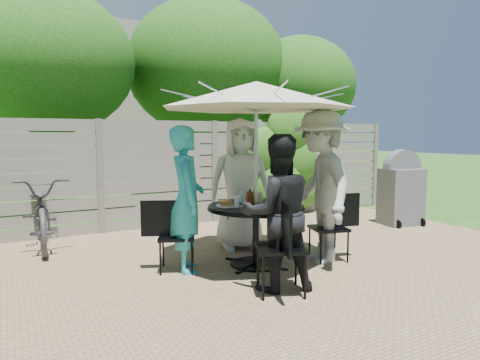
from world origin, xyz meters
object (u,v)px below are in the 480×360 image
person_left (187,199)px  syrup_jug (250,198)px  person_front (277,213)px  person_back (240,184)px  chair_right (329,241)px  glass_back (242,197)px  chair_back (238,227)px  plate_right (284,202)px  chair_front (281,266)px  glass_left (237,202)px  glass_front (271,202)px  person_right (321,187)px  plate_left (227,204)px  umbrella (256,95)px  chair_left (176,250)px  bbq_grill (401,191)px  patio_table (256,224)px  plate_back (249,199)px  plate_front (264,208)px  bicycle (42,211)px  plate_extra (278,207)px  coffee_cup (259,197)px

person_left → syrup_jug: bearing=-86.3°
person_front → person_back: bearing=-90.0°
chair_right → glass_back: bearing=-14.0°
chair_back → plate_right: chair_back is taller
chair_front → glass_back: 1.34m
glass_back → glass_left: (-0.25, -0.31, 0.00)m
person_front → glass_front: size_ratio=11.45×
person_right → plate_left: person_right is taller
umbrella → person_front: bearing=-105.6°
chair_left → bbq_grill: bearing=30.8°
syrup_jug → chair_right: bearing=-18.4°
chair_right → glass_front: 1.06m
patio_table → person_back: 0.92m
plate_left → glass_front: size_ratio=1.86×
umbrella → glass_front: 1.26m
chair_right → plate_back: size_ratio=3.31×
chair_back → plate_left: (-0.61, -0.83, 0.49)m
person_back → plate_left: bearing=-113.4°
chair_back → plate_front: chair_back is taller
umbrella → chair_right: size_ratio=3.27×
glass_front → bicycle: size_ratio=0.07×
patio_table → chair_front: chair_front is taller
chair_right → person_left: bearing=-0.4°
patio_table → bicycle: bearing=134.4°
umbrella → person_back: (0.22, 0.80, -1.14)m
glass_back → glass_front: 0.56m
person_back → chair_left: 1.43m
plate_left → bicycle: size_ratio=0.13×
chair_front → person_front: (0.04, 0.13, 0.51)m
chair_right → plate_front: size_ratio=3.31×
chair_back → chair_left: size_ratio=1.11×
person_left → glass_left: 0.58m
glass_left → person_left: bearing=154.0°
glass_back → chair_right: bearing=-29.2°
glass_back → bicycle: bicycle is taller
umbrella → plate_back: size_ratio=10.83×
person_right → plate_extra: size_ratio=7.95×
chair_right → glass_left: bearing=4.5°
umbrella → plate_back: umbrella is taller
person_right → coffee_cup: 0.78m
plate_back → bicycle: bicycle is taller
person_right → plate_front: person_right is taller
chair_right → coffee_cup: coffee_cup is taller
coffee_cup → bicycle: size_ratio=0.06×
person_back → glass_left: bearing=-105.5°
chair_front → plate_extra: size_ratio=4.05×
chair_front → glass_back: size_ratio=6.94×
glass_front → plate_extra: bearing=-43.9°
plate_left → coffee_cup: coffee_cup is taller
plate_back → person_right: bearing=-39.0°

